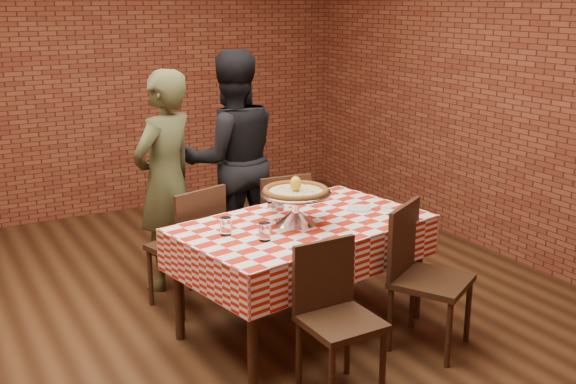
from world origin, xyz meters
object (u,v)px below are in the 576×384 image
object	(u,v)px
diner_black	(232,160)
chair_far_left	(185,246)
water_glass_right	(226,226)
table	(302,276)
chair_near_right	(432,280)
chair_far_right	(277,225)
condiment_caddy	(275,202)
pizza	(296,192)
chair_near_left	(341,325)
pizza_stand	(296,208)
diner_olive	(166,181)
water_glass_left	(265,232)

from	to	relation	value
diner_black	chair_far_left	bearing A→B (deg)	51.00
water_glass_right	table	bearing A→B (deg)	-1.78
chair_near_right	water_glass_right	bearing A→B (deg)	121.20
chair_far_left	chair_far_right	world-z (taller)	chair_far_left
table	chair_near_right	bearing A→B (deg)	-47.16
water_glass_right	condiment_caddy	size ratio (longest dim) A/B	0.88
pizza	condiment_caddy	world-z (taller)	pizza
table	chair_near_left	distance (m)	0.85
chair_far_left	chair_near_right	bearing A→B (deg)	113.67
diner_black	water_glass_right	bearing A→B (deg)	71.94
condiment_caddy	chair_near_left	bearing A→B (deg)	-92.91
pizza_stand	chair_far_left	distance (m)	0.97
pizza	chair_near_right	world-z (taller)	pizza
pizza	chair_far_right	distance (m)	1.05
chair_far_right	diner_black	bearing A→B (deg)	-67.40
water_glass_right	chair_far_left	bearing A→B (deg)	90.47
pizza	diner_black	size ratio (longest dim) A/B	0.24
pizza	chair_far_left	xyz separation A→B (m)	(-0.49, 0.73, -0.52)
chair_far_left	diner_black	distance (m)	0.99
chair_near_right	chair_far_left	world-z (taller)	chair_near_right
chair_near_right	chair_far_left	bearing A→B (deg)	100.87
table	chair_near_right	size ratio (longest dim) A/B	1.72
water_glass_right	chair_near_right	xyz separation A→B (m)	(1.11, -0.64, -0.35)
chair_near_right	diner_olive	size ratio (longest dim) A/B	0.55
chair_far_right	chair_near_left	bearing A→B (deg)	78.61
chair_near_left	chair_far_left	xyz separation A→B (m)	(-0.31, 1.53, 0.02)
pizza	chair_near_right	distance (m)	1.02
water_glass_left	chair_near_left	xyz separation A→B (m)	(0.14, -0.62, -0.38)
condiment_caddy	chair_near_left	xyz separation A→B (m)	(-0.20, -1.11, -0.38)
pizza	diner_black	distance (m)	1.35
diner_olive	chair_far_right	bearing A→B (deg)	128.18
pizza_stand	water_glass_left	distance (m)	0.37
table	water_glass_right	bearing A→B (deg)	178.22
table	pizza	bearing A→B (deg)	-171.55
pizza_stand	chair_far_left	size ratio (longest dim) A/B	0.51
pizza_stand	chair_near_right	bearing A→B (deg)	-44.17
chair_near_left	diner_olive	distance (m)	2.03
table	water_glass_left	world-z (taller)	water_glass_left
pizza	water_glass_left	size ratio (longest dim) A/B	3.81
pizza	chair_far_left	bearing A→B (deg)	123.85
condiment_caddy	diner_black	bearing A→B (deg)	88.52
table	diner_black	distance (m)	1.43
chair_far_right	diner_black	world-z (taller)	diner_black
pizza_stand	water_glass_right	xyz separation A→B (m)	(-0.48, 0.02, -0.05)
pizza	chair_far_right	bearing A→B (deg)	69.22
pizza_stand	table	bearing A→B (deg)	8.45
condiment_caddy	diner_black	distance (m)	1.05
chair_far_left	water_glass_right	bearing A→B (deg)	74.29
pizza_stand	condiment_caddy	xyz separation A→B (m)	(0.02, 0.30, -0.04)
pizza_stand	chair_far_right	xyz separation A→B (m)	(0.32, 0.85, -0.42)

